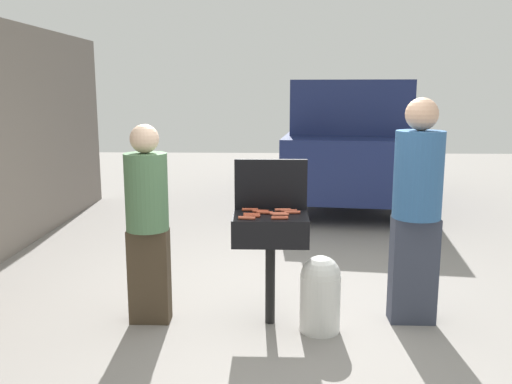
% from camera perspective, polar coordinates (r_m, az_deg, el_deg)
% --- Properties ---
extents(ground_plane, '(24.00, 24.00, 0.00)m').
position_cam_1_polar(ground_plane, '(4.73, 2.44, -13.01)').
color(ground_plane, gray).
extents(bbq_grill, '(0.60, 0.44, 0.91)m').
position_cam_1_polar(bbq_grill, '(4.42, 1.50, -4.21)').
color(bbq_grill, black).
rests_on(bbq_grill, ground).
extents(grill_lid_open, '(0.60, 0.05, 0.42)m').
position_cam_1_polar(grill_lid_open, '(4.56, 1.54, 0.79)').
color(grill_lid_open, black).
rests_on(grill_lid_open, bbq_grill).
extents(hot_dog_0, '(0.13, 0.03, 0.03)m').
position_cam_1_polar(hot_dog_0, '(4.52, -0.63, -1.84)').
color(hot_dog_0, '#AD4228').
rests_on(hot_dog_0, bbq_grill).
extents(hot_dog_1, '(0.13, 0.03, 0.03)m').
position_cam_1_polar(hot_dog_1, '(4.30, -0.45, -2.51)').
color(hot_dog_1, '#AD4228').
rests_on(hot_dog_1, bbq_grill).
extents(hot_dog_2, '(0.13, 0.04, 0.03)m').
position_cam_1_polar(hot_dog_2, '(4.43, 3.75, -2.12)').
color(hot_dog_2, '#B74C33').
rests_on(hot_dog_2, bbq_grill).
extents(hot_dog_3, '(0.13, 0.04, 0.03)m').
position_cam_1_polar(hot_dog_3, '(4.41, 0.90, -2.15)').
color(hot_dog_3, '#AD4228').
rests_on(hot_dog_3, bbq_grill).
extents(hot_dog_4, '(0.13, 0.03, 0.03)m').
position_cam_1_polar(hot_dog_4, '(4.24, 2.47, -2.70)').
color(hot_dog_4, '#B74C33').
rests_on(hot_dog_4, bbq_grill).
extents(hot_dog_5, '(0.13, 0.03, 0.03)m').
position_cam_1_polar(hot_dog_5, '(4.49, 3.43, -1.95)').
color(hot_dog_5, '#B74C33').
rests_on(hot_dog_5, bbq_grill).
extents(hot_dog_6, '(0.13, 0.04, 0.03)m').
position_cam_1_polar(hot_dog_6, '(4.35, -0.44, -2.34)').
color(hot_dog_6, '#AD4228').
rests_on(hot_dog_6, bbq_grill).
extents(hot_dog_7, '(0.13, 0.04, 0.03)m').
position_cam_1_polar(hot_dog_7, '(4.23, -0.96, -2.70)').
color(hot_dog_7, '#C6593D').
rests_on(hot_dog_7, bbq_grill).
extents(hot_dog_8, '(0.13, 0.04, 0.03)m').
position_cam_1_polar(hot_dog_8, '(4.52, 2.77, -1.86)').
color(hot_dog_8, '#C6593D').
rests_on(hot_dog_8, bbq_grill).
extents(hot_dog_9, '(0.13, 0.03, 0.03)m').
position_cam_1_polar(hot_dog_9, '(4.46, 0.47, -2.00)').
color(hot_dog_9, '#AD4228').
rests_on(hot_dog_9, bbq_grill).
extents(hot_dog_10, '(0.13, 0.03, 0.03)m').
position_cam_1_polar(hot_dog_10, '(4.35, 2.59, -2.36)').
color(hot_dog_10, '#C6593D').
rests_on(hot_dog_10, bbq_grill).
extents(hot_dog_11, '(0.13, 0.03, 0.03)m').
position_cam_1_polar(hot_dog_11, '(4.38, 2.31, -2.26)').
color(hot_dog_11, '#C6593D').
rests_on(hot_dog_11, bbq_grill).
extents(propane_tank, '(0.32, 0.32, 0.62)m').
position_cam_1_polar(propane_tank, '(4.44, 6.66, -10.24)').
color(propane_tank, silver).
rests_on(propane_tank, ground).
extents(person_left, '(0.34, 0.34, 1.63)m').
position_cam_1_polar(person_left, '(4.50, -11.17, -2.58)').
color(person_left, '#3F3323').
rests_on(person_left, ground).
extents(person_right, '(0.38, 0.38, 1.83)m').
position_cam_1_polar(person_right, '(4.58, 16.30, -1.17)').
color(person_right, '#333847').
rests_on(person_right, ground).
extents(parked_minivan, '(2.46, 4.60, 2.02)m').
position_cam_1_polar(parked_minivan, '(9.49, 9.61, 5.25)').
color(parked_minivan, navy).
rests_on(parked_minivan, ground).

